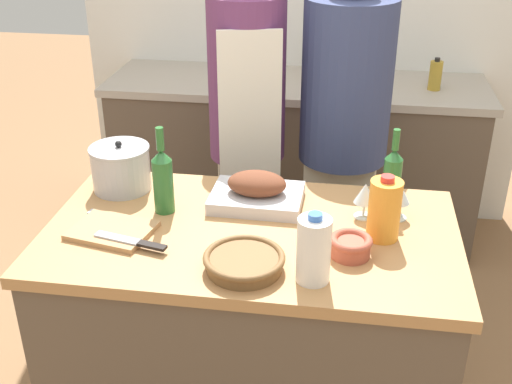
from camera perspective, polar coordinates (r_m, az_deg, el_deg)
kitchen_island at (r=2.32m, az=-0.42°, el=-12.89°), size 1.33×0.75×0.89m
back_counter at (r=3.62m, az=3.39°, el=2.92°), size 2.02×0.60×0.91m
roasting_pan at (r=2.19m, az=0.08°, el=-0.01°), size 0.31×0.23×0.12m
wicker_basket at (r=1.85m, az=-1.06°, el=-6.18°), size 0.24×0.24×0.05m
cutting_board at (r=2.09m, az=-12.67°, el=-3.36°), size 0.28×0.24×0.02m
stock_pot at (r=2.34m, az=-11.92°, el=2.11°), size 0.21×0.21×0.18m
mixing_bowl at (r=1.93m, az=8.41°, el=-4.72°), size 0.13×0.13×0.06m
juice_jug at (r=2.01m, az=11.35°, el=-1.53°), size 0.10×0.10×0.21m
milk_jug at (r=1.78m, az=5.15°, el=-5.12°), size 0.10×0.10×0.21m
wine_bottle_green at (r=2.14m, az=-8.28°, el=1.14°), size 0.07×0.07×0.30m
wine_bottle_dark at (r=2.21m, az=12.01°, el=1.37°), size 0.06×0.06×0.28m
wine_glass_left at (r=2.13m, az=9.68°, el=-0.20°), size 0.07×0.07×0.12m
wine_glass_right at (r=2.14m, az=12.61°, el=-0.20°), size 0.07×0.07×0.13m
knife_chef at (r=2.00m, az=-10.89°, el=-4.33°), size 0.24×0.08×0.01m
knife_paring at (r=2.18m, az=-12.27°, el=-2.12°), size 0.20×0.06×0.01m
condiment_bottle_tall at (r=3.43m, az=15.66°, el=9.96°), size 0.06×0.06×0.17m
condiment_bottle_short at (r=3.59m, az=7.10°, el=11.21°), size 0.06×0.06×0.13m
condiment_bottle_extra at (r=3.56m, az=5.74°, el=11.49°), size 0.05×0.05×0.17m
person_cook_aproned at (r=2.74m, az=-0.77°, el=5.78°), size 0.32×0.35×1.68m
person_cook_guest at (r=2.76m, az=7.79°, el=5.29°), size 0.37×0.37×1.68m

